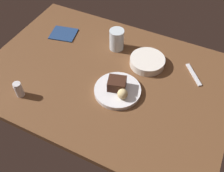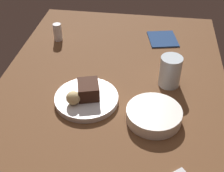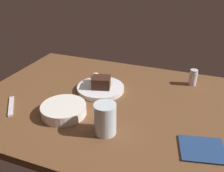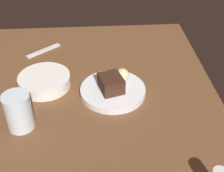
{
  "view_description": "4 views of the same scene",
  "coord_description": "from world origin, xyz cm",
  "px_view_note": "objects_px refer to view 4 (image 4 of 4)",
  "views": [
    {
      "loc": [
        -41.35,
        77.46,
        96.52
      ],
      "look_at": [
        -7.59,
        8.53,
        7.52
      ],
      "focal_mm": 41.8,
      "sensor_mm": 36.0,
      "label": 1
    },
    {
      "loc": [
        -87.45,
        -13.04,
        72.88
      ],
      "look_at": [
        -3.18,
        -0.74,
        5.36
      ],
      "focal_mm": 49.58,
      "sensor_mm": 36.0,
      "label": 2
    },
    {
      "loc": [
        30.27,
        -83.36,
        57.02
      ],
      "look_at": [
        -2.64,
        3.31,
        8.42
      ],
      "focal_mm": 38.85,
      "sensor_mm": 36.0,
      "label": 3
    },
    {
      "loc": [
        70.17,
        1.29,
        66.76
      ],
      "look_at": [
        -8.62,
        6.72,
        6.86
      ],
      "focal_mm": 49.11,
      "sensor_mm": 36.0,
      "label": 4
    }
  ],
  "objects_px": {
    "chocolate_cake_slice": "(111,83)",
    "dessert_plate": "(113,91)",
    "bread_roll": "(122,75)",
    "water_glass": "(19,112)",
    "dessert_spoon": "(44,51)",
    "side_bowl": "(45,81)"
  },
  "relations": [
    {
      "from": "chocolate_cake_slice",
      "to": "bread_roll",
      "type": "bearing_deg",
      "value": 138.82
    },
    {
      "from": "bread_roll",
      "to": "dessert_spoon",
      "type": "xyz_separation_m",
      "value": [
        -0.25,
        -0.3,
        -0.04
      ]
    },
    {
      "from": "water_glass",
      "to": "dessert_spoon",
      "type": "distance_m",
      "value": 0.43
    },
    {
      "from": "side_bowl",
      "to": "bread_roll",
      "type": "bearing_deg",
      "value": 86.22
    },
    {
      "from": "bread_roll",
      "to": "side_bowl",
      "type": "distance_m",
      "value": 0.27
    },
    {
      "from": "water_glass",
      "to": "dessert_plate",
      "type": "bearing_deg",
      "value": 116.29
    },
    {
      "from": "dessert_plate",
      "to": "side_bowl",
      "type": "relative_size",
      "value": 1.23
    },
    {
      "from": "dessert_plate",
      "to": "side_bowl",
      "type": "xyz_separation_m",
      "value": [
        -0.06,
        -0.23,
        0.01
      ]
    },
    {
      "from": "side_bowl",
      "to": "dessert_spoon",
      "type": "relative_size",
      "value": 1.18
    },
    {
      "from": "water_glass",
      "to": "dessert_spoon",
      "type": "xyz_separation_m",
      "value": [
        -0.43,
        0.02,
        -0.05
      ]
    },
    {
      "from": "water_glass",
      "to": "side_bowl",
      "type": "relative_size",
      "value": 0.65
    },
    {
      "from": "dessert_plate",
      "to": "water_glass",
      "type": "distance_m",
      "value": 0.31
    },
    {
      "from": "chocolate_cake_slice",
      "to": "dessert_plate",
      "type": "bearing_deg",
      "value": 136.38
    },
    {
      "from": "dessert_plate",
      "to": "side_bowl",
      "type": "distance_m",
      "value": 0.24
    },
    {
      "from": "dessert_plate",
      "to": "dessert_spoon",
      "type": "bearing_deg",
      "value": -138.04
    },
    {
      "from": "dessert_plate",
      "to": "water_glass",
      "type": "bearing_deg",
      "value": -63.71
    },
    {
      "from": "bread_roll",
      "to": "dessert_spoon",
      "type": "relative_size",
      "value": 0.31
    },
    {
      "from": "chocolate_cake_slice",
      "to": "water_glass",
      "type": "relative_size",
      "value": 0.71
    },
    {
      "from": "bread_roll",
      "to": "water_glass",
      "type": "xyz_separation_m",
      "value": [
        0.18,
        -0.31,
        0.01
      ]
    },
    {
      "from": "chocolate_cake_slice",
      "to": "water_glass",
      "type": "height_order",
      "value": "water_glass"
    },
    {
      "from": "dessert_plate",
      "to": "dessert_spoon",
      "type": "height_order",
      "value": "dessert_plate"
    },
    {
      "from": "dessert_plate",
      "to": "bread_roll",
      "type": "bearing_deg",
      "value": 139.28
    }
  ]
}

